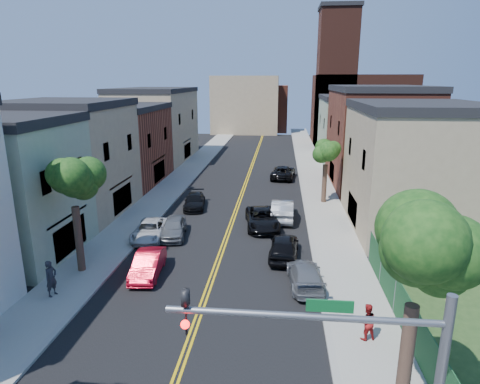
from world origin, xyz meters
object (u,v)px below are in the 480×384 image
(pedestrian_left, at_px, (51,278))
(dark_car_right_far, at_px, (283,172))
(grey_car_left, at_px, (174,228))
(white_pickup, at_px, (150,230))
(black_car_left, at_px, (195,201))
(pedestrian_right, at_px, (367,322))
(grey_car_right, at_px, (305,275))
(silver_car_right, at_px, (282,210))
(black_car_right, at_px, (284,246))
(black_suv_lane, at_px, (262,218))
(red_sedan, at_px, (148,264))

(pedestrian_left, bearing_deg, dark_car_right_far, -8.51)
(grey_car_left, height_order, pedestrian_left, pedestrian_left)
(dark_car_right_far, bearing_deg, white_pickup, 70.56)
(black_car_left, distance_m, dark_car_right_far, 14.75)
(grey_car_left, distance_m, pedestrian_right, 16.36)
(grey_car_right, relative_size, silver_car_right, 0.89)
(black_car_left, bearing_deg, black_car_right, -59.18)
(black_car_right, height_order, pedestrian_left, pedestrian_left)
(black_car_left, distance_m, grey_car_right, 16.51)
(black_suv_lane, relative_size, pedestrian_right, 3.14)
(dark_car_right_far, xyz_separation_m, pedestrian_left, (-12.16, -28.85, 0.38))
(grey_car_right, relative_size, pedestrian_right, 2.65)
(dark_car_right_far, bearing_deg, pedestrian_left, 73.41)
(silver_car_right, distance_m, pedestrian_right, 16.75)
(pedestrian_right, bearing_deg, black_suv_lane, -86.93)
(grey_car_left, height_order, black_suv_lane, black_suv_lane)
(black_car_left, xyz_separation_m, silver_car_right, (7.87, -2.35, 0.19))
(white_pickup, distance_m, black_car_left, 7.82)
(black_car_left, bearing_deg, pedestrian_right, -66.00)
(white_pickup, bearing_deg, red_sedan, -77.36)
(grey_car_left, height_order, grey_car_right, grey_car_left)
(white_pickup, height_order, grey_car_left, grey_car_left)
(white_pickup, bearing_deg, pedestrian_right, -43.82)
(black_car_right, distance_m, pedestrian_left, 13.75)
(black_car_left, relative_size, black_suv_lane, 0.83)
(black_car_left, relative_size, grey_car_right, 0.98)
(dark_car_right_far, bearing_deg, black_car_left, 63.64)
(black_car_right, relative_size, pedestrian_left, 2.31)
(black_suv_lane, bearing_deg, red_sedan, -133.04)
(black_car_right, xyz_separation_m, dark_car_right_far, (-0.02, 22.46, -0.02))
(red_sedan, xyz_separation_m, black_suv_lane, (6.30, 8.87, 0.05))
(black_suv_lane, bearing_deg, grey_car_right, -80.64)
(grey_car_left, height_order, black_car_right, black_car_right)
(dark_car_right_far, distance_m, black_suv_lane, 17.00)
(red_sedan, relative_size, pedestrian_left, 2.13)
(red_sedan, bearing_deg, black_car_right, 17.95)
(red_sedan, xyz_separation_m, grey_car_right, (9.13, -0.39, -0.04))
(red_sedan, height_order, silver_car_right, silver_car_right)
(black_suv_lane, height_order, pedestrian_left, pedestrian_left)
(dark_car_right_far, xyz_separation_m, pedestrian_right, (3.56, -31.12, 0.24))
(grey_car_right, xyz_separation_m, silver_car_right, (-1.26, 11.40, 0.18))
(red_sedan, distance_m, grey_car_right, 9.14)
(grey_car_right, bearing_deg, black_car_right, -77.63)
(white_pickup, xyz_separation_m, grey_car_right, (10.83, -6.12, 0.01))
(red_sedan, relative_size, black_car_right, 0.92)
(grey_car_left, distance_m, black_car_left, 7.14)
(black_car_right, xyz_separation_m, black_suv_lane, (-1.66, 5.54, -0.03))
(pedestrian_right, bearing_deg, pedestrian_left, -25.29)
(silver_car_right, height_order, pedestrian_left, pedestrian_left)
(black_car_left, height_order, dark_car_right_far, dark_car_right_far)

